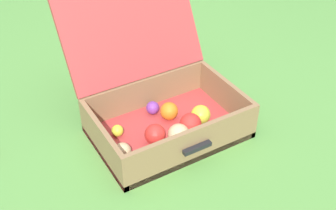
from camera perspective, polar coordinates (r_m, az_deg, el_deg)
The scene contains 2 objects.
ground_plane at distance 1.67m, azimuth -3.20°, elevation -4.05°, with size 16.00×16.00×0.00m, color #569342.
open_suitcase at distance 1.65m, azimuth -1.03°, elevation 0.35°, with size 0.56×0.59×0.48m.
Camera 1 is at (-0.56, -1.13, 1.09)m, focal length 46.05 mm.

